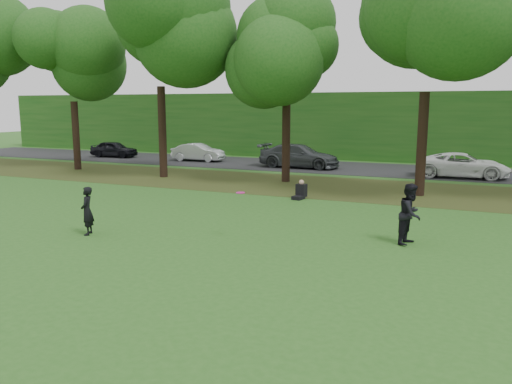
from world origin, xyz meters
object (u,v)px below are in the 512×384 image
player_right (411,214)px  seated_person (301,192)px  frisbee (240,193)px  player_left (87,211)px

player_right → seated_person: 7.70m
player_right → frisbee: 5.05m
player_left → seated_person: player_left is taller
player_left → frisbee: (4.69, 1.34, 0.69)m
player_right → seated_person: bearing=57.2°
player_right → frisbee: bearing=122.3°
player_left → frisbee: size_ratio=4.06×
player_right → seated_person: (-5.20, 5.65, -0.59)m
player_right → player_left: bearing=121.5°
player_right → frisbee: (-4.78, -1.53, 0.55)m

